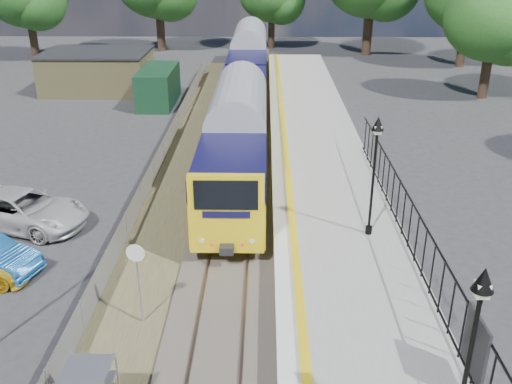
{
  "coord_description": "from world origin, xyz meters",
  "views": [
    {
      "loc": [
        1.34,
        -13.24,
        11.11
      ],
      "look_at": [
        1.0,
        7.34,
        2.0
      ],
      "focal_mm": 40.0,
      "sensor_mm": 36.0,
      "label": 1
    }
  ],
  "objects_px": {
    "train": "(245,81)",
    "car_white": "(23,210)",
    "victorian_lamp_north": "(376,149)",
    "victorian_lamp_south": "(476,321)",
    "speed_sign": "(137,271)"
  },
  "relations": [
    {
      "from": "victorian_lamp_south",
      "to": "car_white",
      "type": "xyz_separation_m",
      "value": [
        -14.29,
        12.12,
        -3.52
      ]
    },
    {
      "from": "victorian_lamp_south",
      "to": "car_white",
      "type": "relative_size",
      "value": 0.82
    },
    {
      "from": "train",
      "to": "car_white",
      "type": "xyz_separation_m",
      "value": [
        -8.79,
        -17.09,
        -1.56
      ]
    },
    {
      "from": "train",
      "to": "speed_sign",
      "type": "distance_m",
      "value": 23.84
    },
    {
      "from": "victorian_lamp_south",
      "to": "speed_sign",
      "type": "bearing_deg",
      "value": 145.49
    },
    {
      "from": "victorian_lamp_south",
      "to": "car_white",
      "type": "height_order",
      "value": "victorian_lamp_south"
    },
    {
      "from": "victorian_lamp_north",
      "to": "train",
      "type": "bearing_deg",
      "value": 105.43
    },
    {
      "from": "victorian_lamp_south",
      "to": "speed_sign",
      "type": "height_order",
      "value": "victorian_lamp_south"
    },
    {
      "from": "victorian_lamp_south",
      "to": "train",
      "type": "height_order",
      "value": "victorian_lamp_south"
    },
    {
      "from": "victorian_lamp_south",
      "to": "car_white",
      "type": "distance_m",
      "value": 19.06
    },
    {
      "from": "speed_sign",
      "to": "car_white",
      "type": "relative_size",
      "value": 0.51
    },
    {
      "from": "train",
      "to": "car_white",
      "type": "height_order",
      "value": "train"
    },
    {
      "from": "victorian_lamp_north",
      "to": "train",
      "type": "xyz_separation_m",
      "value": [
        -5.3,
        19.21,
        -1.96
      ]
    },
    {
      "from": "victorian_lamp_south",
      "to": "train",
      "type": "relative_size",
      "value": 0.11
    },
    {
      "from": "victorian_lamp_south",
      "to": "train",
      "type": "bearing_deg",
      "value": 100.67
    }
  ]
}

